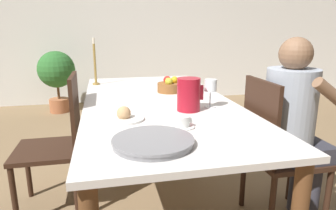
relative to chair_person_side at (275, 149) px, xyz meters
name	(u,v)px	position (x,y,z in m)	size (l,w,h in m)	color
ground_plane	(159,200)	(-0.67, 0.37, -0.49)	(20.00, 20.00, 0.00)	#7F6647
wall_back	(123,23)	(-0.67, 3.57, 0.81)	(10.00, 0.06, 2.60)	white
dining_table	(159,113)	(-0.67, 0.37, 0.17)	(0.97, 2.04, 0.75)	silver
chair_person_side	(275,149)	(0.00, 0.00, 0.00)	(0.42, 0.42, 0.93)	#331E14
chair_opposite	(59,141)	(-1.34, 0.44, 0.00)	(0.42, 0.42, 0.93)	#331E14
person_seated	(294,118)	(0.09, -0.03, 0.21)	(0.39, 0.41, 1.18)	#33333D
red_pitcher	(189,94)	(-0.54, 0.10, 0.35)	(0.16, 0.14, 0.20)	#A31423
wine_glass_water	(211,87)	(-0.39, 0.15, 0.38)	(0.08, 0.08, 0.17)	white
teacup_near_person	(182,123)	(-0.65, -0.19, 0.28)	(0.12, 0.12, 0.06)	white
serving_tray	(153,142)	(-0.83, -0.39, 0.27)	(0.35, 0.35, 0.03)	gray
bread_plate	(124,116)	(-0.93, 0.00, 0.28)	(0.22, 0.22, 0.08)	white
fruit_bowl	(170,86)	(-0.53, 0.64, 0.30)	(0.19, 0.19, 0.12)	brown
candlestick_tall	(95,66)	(-1.09, 1.08, 0.42)	(0.06, 0.06, 0.40)	olive
potted_plant	(57,73)	(-1.69, 3.03, 0.09)	(0.53, 0.53, 0.90)	#A8603D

